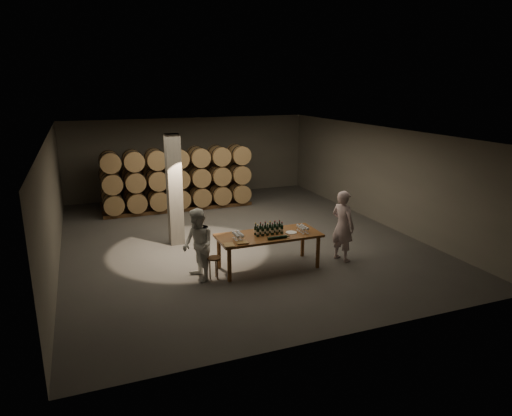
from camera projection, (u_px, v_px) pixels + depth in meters
name	position (u px, v px, depth m)	size (l,w,h in m)	color
room	(174.00, 190.00, 13.03)	(12.00, 12.00, 12.00)	#4F4D4A
tasting_table	(269.00, 238.00, 11.44)	(2.60, 1.10, 0.90)	brown
barrel_stack_back	(171.00, 181.00, 18.03)	(5.48, 0.95, 1.57)	#543A1D
barrel_stack_front	(178.00, 178.00, 16.67)	(5.48, 0.95, 2.31)	#543A1D
bottle_cluster	(269.00, 230.00, 11.40)	(0.73, 0.23, 0.31)	black
lying_bottles	(278.00, 237.00, 11.07)	(0.59, 0.07, 0.07)	black
glass_cluster_left	(238.00, 235.00, 10.99)	(0.20, 0.42, 0.18)	silver
glass_cluster_right	(303.00, 227.00, 11.59)	(0.19, 0.41, 0.16)	silver
plate	(291.00, 232.00, 11.53)	(0.28, 0.28, 0.02)	white
notebook_near	(242.00, 243.00, 10.78)	(0.27, 0.21, 0.03)	olive
notebook_corner	(229.00, 245.00, 10.63)	(0.23, 0.30, 0.03)	olive
pen	(247.00, 243.00, 10.75)	(0.01, 0.01, 0.14)	black
stool	(214.00, 261.00, 10.90)	(0.33, 0.33, 0.54)	#543A1D
person_man	(343.00, 226.00, 11.94)	(0.69, 0.45, 1.89)	beige
person_woman	(198.00, 245.00, 10.72)	(0.85, 0.66, 1.75)	white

